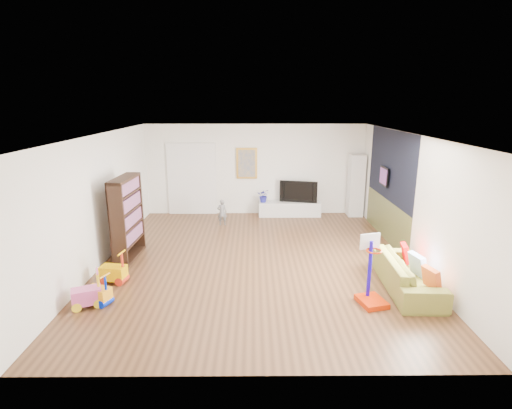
{
  "coord_description": "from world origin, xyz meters",
  "views": [
    {
      "loc": [
        -0.06,
        -8.06,
        3.37
      ],
      "look_at": [
        0.0,
        0.4,
        1.15
      ],
      "focal_mm": 28.0,
      "sensor_mm": 36.0,
      "label": 1
    }
  ],
  "objects_px": {
    "media_console": "(289,209)",
    "sofa": "(408,274)",
    "bookshelf": "(127,218)",
    "basketball_hoop": "(374,271)"
  },
  "relations": [
    {
      "from": "media_console",
      "to": "sofa",
      "type": "bearing_deg",
      "value": -70.17
    },
    {
      "from": "media_console",
      "to": "sofa",
      "type": "relative_size",
      "value": 0.91
    },
    {
      "from": "media_console",
      "to": "sofa",
      "type": "xyz_separation_m",
      "value": [
        1.74,
        -4.82,
        0.08
      ]
    },
    {
      "from": "bookshelf",
      "to": "basketball_hoop",
      "type": "xyz_separation_m",
      "value": [
        4.73,
        -2.12,
        -0.3
      ]
    },
    {
      "from": "media_console",
      "to": "bookshelf",
      "type": "xyz_separation_m",
      "value": [
        -3.81,
        -3.28,
        0.69
      ]
    },
    {
      "from": "bookshelf",
      "to": "sofa",
      "type": "height_order",
      "value": "bookshelf"
    },
    {
      "from": "bookshelf",
      "to": "media_console",
      "type": "bearing_deg",
      "value": 43.05
    },
    {
      "from": "media_console",
      "to": "basketball_hoop",
      "type": "relative_size",
      "value": 1.51
    },
    {
      "from": "sofa",
      "to": "basketball_hoop",
      "type": "relative_size",
      "value": 1.66
    },
    {
      "from": "bookshelf",
      "to": "basketball_hoop",
      "type": "bearing_deg",
      "value": -21.78
    }
  ]
}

